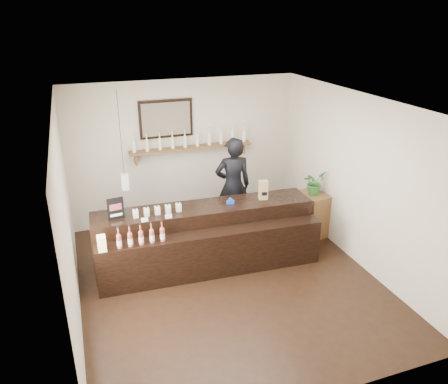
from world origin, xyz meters
TOP-DOWN VIEW (x-y plane):
  - ground at (0.00, 0.00)m, footprint 5.00×5.00m
  - room_shell at (0.00, 0.00)m, footprint 5.00×5.00m
  - back_wall_decor at (-0.16, 2.37)m, footprint 2.66×0.96m
  - counter at (-0.17, 0.57)m, footprint 3.63×1.14m
  - promo_sign at (-1.57, 0.69)m, footprint 0.25×0.06m
  - paper_bag at (0.87, 0.65)m, footprint 0.17×0.14m
  - tape_dispenser at (0.28, 0.65)m, footprint 0.13×0.06m
  - side_cabinet at (2.00, 0.91)m, footprint 0.52×0.64m
  - potted_plant at (2.00, 0.91)m, footprint 0.51×0.48m
  - shopkeeper at (0.66, 1.55)m, footprint 0.82×0.58m

SIDE VIEW (x-z plane):
  - ground at x=0.00m, z-range 0.00..0.00m
  - side_cabinet at x=2.00m, z-range 0.00..0.84m
  - counter at x=-0.17m, z-range -0.11..1.06m
  - tape_dispenser at x=0.28m, z-range 0.99..1.10m
  - shopkeeper at x=0.66m, z-range 0.00..2.11m
  - potted_plant at x=2.00m, z-range 0.84..1.28m
  - paper_bag at x=0.87m, z-range 1.01..1.33m
  - promo_sign at x=-1.57m, z-range 1.01..1.36m
  - room_shell at x=0.00m, z-range -0.80..4.20m
  - back_wall_decor at x=-0.16m, z-range 0.91..2.60m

